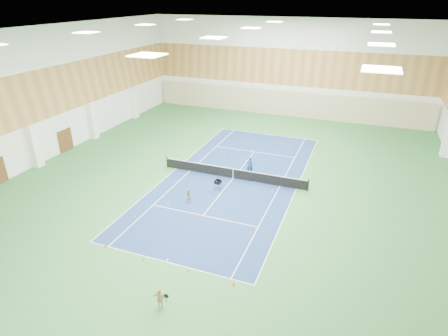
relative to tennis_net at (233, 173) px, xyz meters
The scene contains 21 objects.
ground 0.55m from the tennis_net, ahead, with size 40.00×40.00×0.00m, color #2E6D34.
room_shell 5.45m from the tennis_net, ahead, with size 36.00×40.00×12.00m, color white, non-canonical shape.
wood_cladding 7.45m from the tennis_net, ahead, with size 36.00×40.00×8.00m, color #B88044, non-canonical shape.
ceiling_light_grid 11.37m from the tennis_net, ahead, with size 21.40×25.40×0.06m, color white, non-canonical shape.
court_surface 0.55m from the tennis_net, ahead, with size 10.97×23.77×0.01m, color navy.
tennis_balls_scatter 0.50m from the tennis_net, ahead, with size 10.57×22.77×0.07m, color #B7D524, non-canonical shape.
tennis_net is the anchor object (origin of this frame).
back_curtain 19.78m from the tennis_net, 90.00° to the left, with size 35.40×0.16×3.20m, color #C6B793.
door_left_b 17.93m from the tennis_net, behind, with size 0.08×1.80×2.20m, color #593319.
coach 1.73m from the tennis_net, 51.42° to the left, with size 0.60×0.39×1.64m, color navy.
child_court 5.35m from the tennis_net, 108.97° to the right, with size 0.56×0.44×1.16m, color gray.
child_apron 15.20m from the tennis_net, 84.44° to the right, with size 0.69×0.29×1.18m, color tan.
ball_cart 2.41m from the tennis_net, 100.99° to the right, with size 0.50×0.50×0.86m, color black, non-canonical shape.
cone_svc_a 6.71m from the tennis_net, 117.18° to the right, with size 0.21×0.21×0.23m, color orange.
cone_svc_b 7.02m from the tennis_net, 95.04° to the right, with size 0.20×0.20×0.22m, color #DE3E0B.
cone_svc_c 6.11m from the tennis_net, 82.44° to the right, with size 0.21×0.21×0.23m, color #DB5E0B.
cone_svc_d 7.64m from the tennis_net, 59.64° to the right, with size 0.18×0.18×0.19m, color orange.
cone_base_a 12.69m from the tennis_net, 109.67° to the right, with size 0.18×0.18×0.20m, color #DD560B.
cone_base_b 12.27m from the tennis_net, 96.36° to the right, with size 0.22×0.22×0.24m, color orange.
cone_base_c 12.31m from the tennis_net, 82.29° to the right, with size 0.20×0.20×0.22m, color orange.
cone_base_d 13.06m from the tennis_net, 70.19° to the right, with size 0.21×0.21×0.23m, color orange.
Camera 1 is at (9.57, -27.24, 14.46)m, focal length 30.00 mm.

